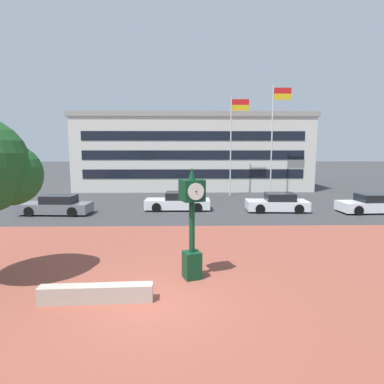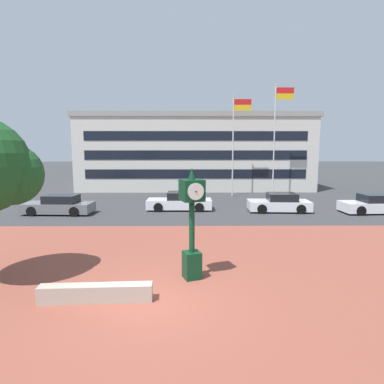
{
  "view_description": "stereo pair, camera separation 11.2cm",
  "coord_description": "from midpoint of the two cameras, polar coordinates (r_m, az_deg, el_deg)",
  "views": [
    {
      "loc": [
        0.87,
        -8.87,
        4.35
      ],
      "look_at": [
        1.09,
        1.89,
        2.91
      ],
      "focal_mm": 30.67,
      "sensor_mm": 36.0,
      "label": 1
    },
    {
      "loc": [
        0.99,
        -8.88,
        4.35
      ],
      "look_at": [
        1.09,
        1.89,
        2.91
      ],
      "focal_mm": 30.67,
      "sensor_mm": 36.0,
      "label": 2
    }
  ],
  "objects": [
    {
      "name": "ground_plane",
      "position": [
        9.93,
        -6.76,
        -18.44
      ],
      "size": [
        200.0,
        200.0,
        0.0
      ],
      "primitive_type": "plane",
      "color": "#38383A"
    },
    {
      "name": "plaza_brick_paving",
      "position": [
        12.3,
        -5.56,
        -13.13
      ],
      "size": [
        44.0,
        13.18,
        0.01
      ],
      "primitive_type": "cube",
      "color": "brown",
      "rests_on": "ground"
    },
    {
      "name": "planter_wall",
      "position": [
        10.14,
        -16.62,
        -16.57
      ],
      "size": [
        3.22,
        0.56,
        0.5
      ],
      "primitive_type": "cube",
      "rotation": [
        0.0,
        0.0,
        0.05
      ],
      "color": "#ADA393",
      "rests_on": "ground"
    },
    {
      "name": "street_clock",
      "position": [
        10.85,
        -0.31,
        -5.2
      ],
      "size": [
        0.89,
        0.89,
        3.73
      ],
      "rotation": [
        0.0,
        0.0,
        0.35
      ],
      "color": "#0C381E",
      "rests_on": "ground"
    },
    {
      "name": "car_street_near",
      "position": [
        23.48,
        14.51,
        -1.89
      ],
      "size": [
        4.24,
        2.04,
        1.28
      ],
      "rotation": [
        0.0,
        0.0,
        1.53
      ],
      "color": "silver",
      "rests_on": "ground"
    },
    {
      "name": "car_street_mid",
      "position": [
        23.3,
        -2.53,
        -1.72
      ],
      "size": [
        4.58,
        1.91,
        1.28
      ],
      "rotation": [
        0.0,
        0.0,
        1.55
      ],
      "color": "silver",
      "rests_on": "ground"
    },
    {
      "name": "car_street_far",
      "position": [
        23.51,
        -22.58,
        -2.22
      ],
      "size": [
        4.61,
        1.99,
        1.28
      ],
      "rotation": [
        0.0,
        0.0,
        1.52
      ],
      "color": "slate",
      "rests_on": "ground"
    },
    {
      "name": "car_street_distant",
      "position": [
        25.33,
        28.46,
        -1.9
      ],
      "size": [
        4.15,
        2.03,
        1.28
      ],
      "rotation": [
        0.0,
        0.0,
        1.62
      ],
      "color": "silver",
      "rests_on": "ground"
    },
    {
      "name": "flagpole_primary",
      "position": [
        30.08,
        7.01,
        9.39
      ],
      "size": [
        1.65,
        0.14,
        8.95
      ],
      "color": "silver",
      "rests_on": "ground"
    },
    {
      "name": "flagpole_secondary",
      "position": [
        30.84,
        13.98,
        10.25
      ],
      "size": [
        1.68,
        0.14,
        9.95
      ],
      "color": "silver",
      "rests_on": "ground"
    },
    {
      "name": "civic_building",
      "position": [
        37.85,
        -0.02,
        7.02
      ],
      "size": [
        24.58,
        11.75,
        7.89
      ],
      "color": "beige",
      "rests_on": "ground"
    }
  ]
}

